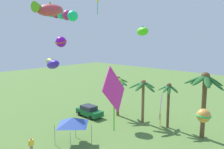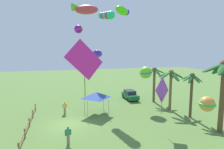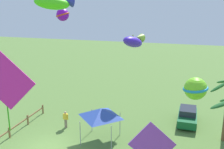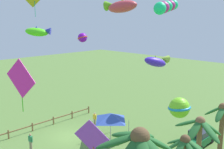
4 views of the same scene
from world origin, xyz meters
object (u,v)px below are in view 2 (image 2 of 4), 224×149
at_px(palm_tree_3, 171,79).
at_px(kite_ball_5, 78,29).
at_px(kite_fish_9, 98,53).
at_px(kite_fish_4, 122,11).
at_px(parked_car_0, 130,95).
at_px(kite_diamond_0, 162,91).
at_px(palm_tree_1, 224,78).
at_px(kite_fish_6, 85,9).
at_px(spectator_0, 68,135).
at_px(kite_ball_8, 146,73).
at_px(spectator_1, 65,107).
at_px(palm_tree_2, 192,84).
at_px(palm_tree_0, 154,76).
at_px(kite_tube_1, 107,15).
at_px(kite_diamond_3, 84,61).
at_px(festival_tent, 96,95).
at_px(kite_ball_2, 207,104).

distance_m(palm_tree_3, kite_ball_5, 13.63).
distance_m(palm_tree_3, kite_fish_9, 11.41).
bearing_deg(kite_fish_9, kite_fish_4, -3.60).
bearing_deg(parked_car_0, kite_fish_9, -91.08).
bearing_deg(kite_diamond_0, palm_tree_1, 71.09).
bearing_deg(kite_fish_6, spectator_0, -18.50).
relative_size(palm_tree_1, kite_ball_8, 3.44).
distance_m(spectator_0, spectator_1, 8.02).
bearing_deg(palm_tree_3, palm_tree_1, 4.92).
height_order(palm_tree_2, parked_car_0, palm_tree_2).
relative_size(palm_tree_0, parked_car_0, 1.41).
bearing_deg(kite_fish_6, kite_fish_9, 145.08).
height_order(kite_tube_1, kite_ball_8, kite_tube_1).
height_order(palm_tree_0, kite_diamond_3, kite_diamond_3).
xyz_separation_m(spectator_0, festival_tent, (-6.77, 3.84, 1.65)).
relative_size(palm_tree_0, palm_tree_2, 1.01).
relative_size(kite_diamond_0, kite_diamond_3, 0.83).
xyz_separation_m(kite_ball_2, kite_ball_8, (-10.65, -0.34, 1.50)).
relative_size(kite_diamond_0, kite_ball_5, 3.20).
bearing_deg(parked_car_0, kite_tube_1, -83.66).
height_order(palm_tree_2, kite_tube_1, kite_tube_1).
height_order(kite_diamond_0, kite_fish_6, kite_fish_6).
relative_size(palm_tree_2, spectator_0, 3.42).
height_order(kite_fish_6, kite_ball_8, kite_fish_6).
bearing_deg(kite_ball_8, kite_fish_6, -100.89).
distance_m(palm_tree_0, kite_ball_2, 13.10).
relative_size(kite_ball_2, kite_fish_4, 1.14).
relative_size(palm_tree_0, palm_tree_1, 0.77).
relative_size(festival_tent, kite_ball_5, 2.45).
height_order(palm_tree_0, palm_tree_3, palm_tree_3).
bearing_deg(festival_tent, kite_diamond_3, -17.39).
height_order(kite_diamond_0, kite_tube_1, kite_tube_1).
xyz_separation_m(palm_tree_0, kite_ball_5, (4.54, -12.09, 6.28)).
bearing_deg(festival_tent, kite_ball_8, 95.52).
relative_size(palm_tree_2, kite_tube_1, 1.25).
distance_m(kite_ball_2, kite_fish_9, 17.14).
xyz_separation_m(parked_car_0, spectator_1, (4.17, -10.73, 0.06)).
xyz_separation_m(festival_tent, kite_fish_6, (-2.25, -0.82, 10.89)).
distance_m(kite_tube_1, kite_fish_4, 13.17).
bearing_deg(kite_fish_9, kite_ball_2, 21.53).
relative_size(palm_tree_0, kite_fish_9, 1.65).
height_order(palm_tree_0, kite_fish_9, kite_fish_9).
relative_size(kite_diamond_0, kite_ball_2, 1.85).
distance_m(palm_tree_0, parked_car_0, 5.14).
relative_size(kite_fish_4, kite_fish_6, 0.46).
bearing_deg(parked_car_0, kite_diamond_3, -35.00).
relative_size(palm_tree_1, spectator_1, 4.51).
xyz_separation_m(kite_fish_6, kite_ball_8, (1.55, 8.05, -8.34)).
bearing_deg(palm_tree_2, kite_fish_9, -137.30).
bearing_deg(kite_ball_8, spectator_0, -55.98).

